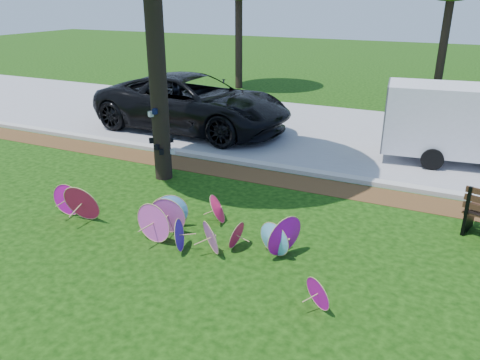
# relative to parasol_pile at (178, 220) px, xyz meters

# --- Properties ---
(ground) EXTENTS (90.00, 90.00, 0.00)m
(ground) POSITION_rel_parasol_pile_xyz_m (0.26, -0.74, -0.37)
(ground) COLOR black
(ground) RESTS_ON ground
(mulch_strip) EXTENTS (90.00, 1.00, 0.01)m
(mulch_strip) POSITION_rel_parasol_pile_xyz_m (0.26, 3.76, -0.36)
(mulch_strip) COLOR #472D16
(mulch_strip) RESTS_ON ground
(curb) EXTENTS (90.00, 0.30, 0.12)m
(curb) POSITION_rel_parasol_pile_xyz_m (0.26, 4.46, -0.31)
(curb) COLOR #B7B5AD
(curb) RESTS_ON ground
(street) EXTENTS (90.00, 8.00, 0.01)m
(street) POSITION_rel_parasol_pile_xyz_m (0.26, 8.61, -0.36)
(street) COLOR gray
(street) RESTS_ON ground
(parasol_pile) EXTENTS (6.52, 2.59, 0.88)m
(parasol_pile) POSITION_rel_parasol_pile_xyz_m (0.00, 0.00, 0.00)
(parasol_pile) COLOR #F24ACC
(parasol_pile) RESTS_ON ground
(black_van) EXTENTS (7.08, 3.54, 1.93)m
(black_van) POSITION_rel_parasol_pile_xyz_m (-3.73, 7.00, 0.59)
(black_van) COLOR black
(black_van) RESTS_ON ground
(cargo_trailer) EXTENTS (2.87, 2.00, 2.48)m
(cargo_trailer) POSITION_rel_parasol_pile_xyz_m (4.15, 7.08, 0.87)
(cargo_trailer) COLOR silver
(cargo_trailer) RESTS_ON ground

